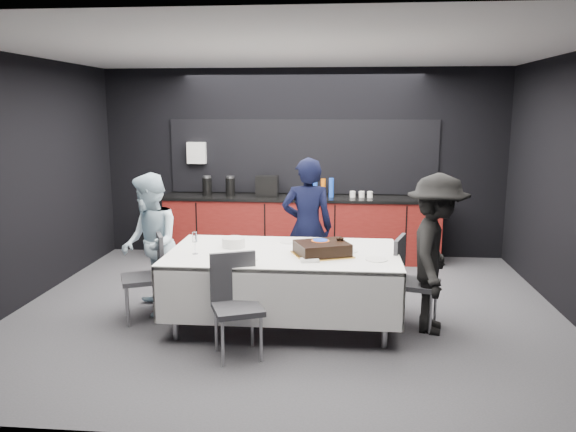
% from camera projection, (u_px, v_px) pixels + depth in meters
% --- Properties ---
extents(ground, '(6.00, 6.00, 0.00)m').
position_uv_depth(ground, '(287.00, 310.00, 6.24)').
color(ground, '#45454B').
rests_on(ground, ground).
extents(room_shell, '(6.04, 5.04, 2.82)m').
position_uv_depth(room_shell, '(287.00, 142.00, 5.89)').
color(room_shell, white).
rests_on(room_shell, ground).
extents(kitchenette, '(4.10, 0.64, 2.05)m').
position_uv_depth(kitchenette, '(300.00, 223.00, 8.31)').
color(kitchenette, '#59100E').
rests_on(kitchenette, ground).
extents(party_table, '(2.32, 1.32, 0.78)m').
position_uv_depth(party_table, '(284.00, 264.00, 5.73)').
color(party_table, '#99999E').
rests_on(party_table, ground).
extents(cake_assembly, '(0.65, 0.60, 0.17)m').
position_uv_depth(cake_assembly, '(322.00, 249.00, 5.54)').
color(cake_assembly, gold).
rests_on(cake_assembly, party_table).
extents(plate_stack, '(0.24, 0.24, 0.10)m').
position_uv_depth(plate_stack, '(233.00, 242.00, 5.87)').
color(plate_stack, white).
rests_on(plate_stack, party_table).
extents(loose_plate_near, '(0.22, 0.22, 0.01)m').
position_uv_depth(loose_plate_near, '(247.00, 259.00, 5.39)').
color(loose_plate_near, white).
rests_on(loose_plate_near, party_table).
extents(loose_plate_right_a, '(0.20, 0.20, 0.01)m').
position_uv_depth(loose_plate_right_a, '(348.00, 251.00, 5.71)').
color(loose_plate_right_a, white).
rests_on(loose_plate_right_a, party_table).
extents(loose_plate_right_b, '(0.22, 0.22, 0.01)m').
position_uv_depth(loose_plate_right_b, '(376.00, 259.00, 5.38)').
color(loose_plate_right_b, white).
rests_on(loose_plate_right_b, party_table).
extents(loose_plate_far, '(0.18, 0.18, 0.01)m').
position_uv_depth(loose_plate_far, '(288.00, 242.00, 6.08)').
color(loose_plate_far, white).
rests_on(loose_plate_far, party_table).
extents(fork_pile, '(0.19, 0.13, 0.03)m').
position_uv_depth(fork_pile, '(310.00, 260.00, 5.32)').
color(fork_pile, white).
rests_on(fork_pile, party_table).
extents(champagne_flute, '(0.06, 0.06, 0.22)m').
position_uv_depth(champagne_flute, '(195.00, 238.00, 5.57)').
color(champagne_flute, white).
rests_on(champagne_flute, party_table).
extents(chair_left, '(0.55, 0.55, 0.92)m').
position_uv_depth(chair_left, '(150.00, 270.00, 5.90)').
color(chair_left, '#323237').
rests_on(chair_left, ground).
extents(chair_right, '(0.53, 0.53, 0.92)m').
position_uv_depth(chair_right, '(409.00, 275.00, 5.72)').
color(chair_right, '#323237').
rests_on(chair_right, ground).
extents(chair_near, '(0.55, 0.55, 0.92)m').
position_uv_depth(chair_near, '(236.00, 297.00, 5.06)').
color(chair_near, '#323237').
rests_on(chair_near, ground).
extents(person_center, '(0.64, 0.45, 1.66)m').
position_uv_depth(person_center, '(307.00, 228.00, 6.61)').
color(person_center, black).
rests_on(person_center, ground).
extents(person_left, '(0.85, 0.93, 1.54)m').
position_uv_depth(person_left, '(150.00, 244.00, 6.05)').
color(person_left, silver).
rests_on(person_left, ground).
extents(person_right, '(0.79, 1.13, 1.59)m').
position_uv_depth(person_right, '(436.00, 254.00, 5.54)').
color(person_right, black).
rests_on(person_right, ground).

